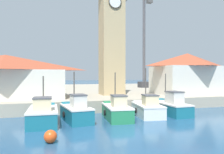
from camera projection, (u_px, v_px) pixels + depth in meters
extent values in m
plane|color=navy|center=(137.00, 133.00, 13.91)|extent=(300.00, 300.00, 0.00)
cube|color=#A89E89|center=(78.00, 92.00, 40.56)|extent=(120.00, 40.00, 1.19)
cube|color=#196B7F|center=(43.00, 117.00, 16.60)|extent=(2.19, 4.86, 1.06)
cube|color=#196B7F|center=(44.00, 104.00, 18.67)|extent=(1.77, 0.65, 0.24)
cube|color=silver|center=(43.00, 109.00, 16.60)|extent=(2.25, 4.92, 0.12)
cube|color=beige|center=(42.00, 104.00, 15.78)|extent=(1.27, 1.47, 0.85)
cube|color=#4C4C51|center=(42.00, 98.00, 15.78)|extent=(1.36, 1.56, 0.08)
cylinder|color=#4C4742|center=(43.00, 92.00, 17.17)|extent=(0.10, 0.10, 2.45)
torus|color=black|center=(28.00, 117.00, 16.54)|extent=(0.13, 0.52, 0.52)
cube|color=#196B7F|center=(76.00, 114.00, 17.58)|extent=(2.25, 4.54, 1.10)
cube|color=#196B7F|center=(70.00, 103.00, 19.34)|extent=(1.51, 0.78, 0.24)
cube|color=silver|center=(76.00, 107.00, 17.58)|extent=(2.31, 4.60, 0.12)
cube|color=beige|center=(78.00, 101.00, 16.88)|extent=(1.18, 1.43, 0.92)
cube|color=#4C4C51|center=(78.00, 95.00, 16.88)|extent=(1.27, 1.52, 0.08)
cylinder|color=#4C4742|center=(74.00, 88.00, 18.06)|extent=(0.10, 0.10, 2.77)
torus|color=black|center=(64.00, 115.00, 17.40)|extent=(0.19, 0.53, 0.52)
cube|color=#237A4C|center=(117.00, 113.00, 18.39)|extent=(2.18, 4.55, 1.04)
cube|color=#237A4C|center=(112.00, 102.00, 20.29)|extent=(1.58, 0.73, 0.24)
cube|color=silver|center=(117.00, 106.00, 18.38)|extent=(2.24, 4.61, 0.12)
cube|color=beige|center=(119.00, 101.00, 17.62)|extent=(1.19, 1.41, 0.86)
cube|color=#4C4C51|center=(119.00, 95.00, 17.62)|extent=(1.28, 1.50, 0.08)
cylinder|color=#4C4742|center=(115.00, 88.00, 18.91)|extent=(0.10, 0.10, 2.78)
torus|color=black|center=(105.00, 113.00, 18.40)|extent=(0.16, 0.53, 0.52)
cube|color=silver|center=(147.00, 111.00, 19.69)|extent=(2.51, 4.42, 0.98)
cube|color=silver|center=(142.00, 101.00, 21.50)|extent=(1.71, 0.83, 0.24)
cube|color=silver|center=(147.00, 105.00, 19.68)|extent=(2.57, 4.48, 0.12)
cube|color=beige|center=(150.00, 100.00, 18.95)|extent=(1.33, 1.41, 0.84)
cube|color=#4C4C51|center=(150.00, 95.00, 18.95)|extent=(1.42, 1.50, 0.08)
cylinder|color=#4C4742|center=(146.00, 86.00, 20.19)|extent=(0.10, 0.10, 3.28)
torus|color=black|center=(136.00, 111.00, 19.74)|extent=(0.19, 0.53, 0.52)
cube|color=#196B7F|center=(169.00, 109.00, 20.79)|extent=(1.91, 5.12, 1.00)
cube|color=#196B7F|center=(157.00, 100.00, 22.97)|extent=(1.56, 0.63, 0.24)
cube|color=silver|center=(169.00, 103.00, 20.79)|extent=(1.97, 5.18, 0.12)
cube|color=beige|center=(174.00, 98.00, 19.94)|extent=(1.12, 1.55, 1.04)
cube|color=#4C4C51|center=(174.00, 92.00, 19.93)|extent=(1.20, 1.63, 0.08)
cylinder|color=#4C4742|center=(165.00, 88.00, 21.38)|extent=(0.10, 0.10, 2.73)
torus|color=black|center=(158.00, 109.00, 20.73)|extent=(0.13, 0.52, 0.52)
cube|color=tan|center=(112.00, 45.00, 28.23)|extent=(2.81, 2.81, 12.91)
cylinder|color=white|center=(115.00, 2.00, 26.79)|extent=(1.55, 0.12, 1.55)
torus|color=#332D23|center=(115.00, 2.00, 26.75)|extent=(1.67, 0.12, 1.67)
cube|color=silver|center=(5.00, 84.00, 23.52)|extent=(12.17, 6.21, 3.08)
pyramid|color=#A3472D|center=(5.00, 62.00, 23.50)|extent=(12.57, 6.61, 1.63)
cube|color=silver|center=(187.00, 80.00, 29.52)|extent=(8.51, 6.16, 3.70)
pyramid|color=#A3472D|center=(187.00, 60.00, 29.50)|extent=(8.91, 6.56, 1.76)
cube|color=#353539|center=(144.00, 85.00, 44.67)|extent=(2.00, 2.00, 1.20)
cylinder|color=#4C4C51|center=(144.00, 34.00, 44.59)|extent=(0.56, 0.56, 19.34)
cube|color=#4C4C4C|center=(150.00, 1.00, 43.68)|extent=(1.00, 1.00, 1.00)
sphere|color=#E54C19|center=(50.00, 136.00, 11.85)|extent=(0.71, 0.71, 0.71)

